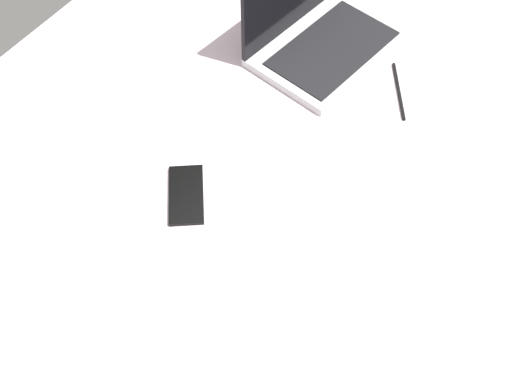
# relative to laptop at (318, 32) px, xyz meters

# --- Properties ---
(bed_mattress) EXTENTS (1.80, 1.40, 0.18)m
(bed_mattress) POSITION_rel_laptop_xyz_m (-0.35, -0.11, -0.13)
(bed_mattress) COLOR silver
(bed_mattress) RESTS_ON ground
(laptop) EXTENTS (0.36, 0.28, 0.23)m
(laptop) POSITION_rel_laptop_xyz_m (0.00, 0.00, 0.00)
(laptop) COLOR #B7BABC
(laptop) RESTS_ON bed_mattress
(cell_phone) EXTENTS (0.15, 0.14, 0.01)m
(cell_phone) POSITION_rel_laptop_xyz_m (-0.51, -0.01, -0.04)
(cell_phone) COLOR black
(cell_phone) RESTS_ON bed_mattress
(charger_cable) EXTENTS (0.14, 0.10, 0.01)m
(charger_cable) POSITION_rel_laptop_xyz_m (-0.02, -0.23, -0.04)
(charger_cable) COLOR black
(charger_cable) RESTS_ON bed_mattress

